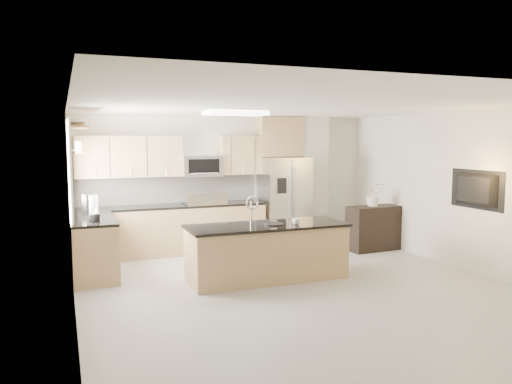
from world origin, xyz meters
name	(u,v)px	position (x,y,z in m)	size (l,w,h in m)	color
floor	(300,290)	(0.00, 0.00, 0.00)	(6.50, 6.50, 0.00)	#ABAAA3
ceiling	(301,105)	(0.00, 0.00, 2.60)	(6.00, 6.50, 0.02)	white
wall_back	(228,181)	(0.00, 3.25, 1.30)	(6.00, 0.02, 2.60)	silver
wall_front	(483,245)	(0.00, -3.25, 1.30)	(6.00, 0.02, 2.60)	silver
wall_left	(72,210)	(-3.00, 0.00, 1.30)	(0.02, 6.50, 2.60)	silver
wall_right	(467,191)	(3.00, 0.00, 1.30)	(0.02, 6.50, 2.60)	silver
back_counter	(171,229)	(-1.23, 2.93, 0.47)	(3.55, 0.66, 1.44)	tan
left_counter	(94,247)	(-2.67, 1.85, 0.46)	(0.66, 1.50, 0.92)	tan
range	(204,227)	(-0.60, 2.92, 0.47)	(0.76, 0.64, 1.14)	black
upper_cabinets	(164,156)	(-1.30, 3.09, 1.83)	(3.50, 0.33, 0.75)	tan
microwave	(201,166)	(-0.60, 3.04, 1.63)	(0.76, 0.40, 0.40)	silver
refrigerator	(284,201)	(1.06, 2.87, 0.89)	(0.92, 0.78, 1.78)	silver
partition_column	(312,179)	(1.82, 3.10, 1.30)	(0.60, 0.30, 2.60)	beige
window	(70,172)	(-2.98, 1.85, 1.65)	(0.04, 1.15, 1.65)	white
shelf_lower	(78,151)	(-2.85, 1.95, 1.95)	(0.30, 1.20, 0.04)	brown
shelf_upper	(77,127)	(-2.85, 1.95, 2.32)	(0.30, 1.20, 0.04)	brown
ceiling_fixture	(236,113)	(-0.40, 1.60, 2.56)	(1.00, 0.50, 0.06)	white
island	(267,252)	(-0.22, 0.69, 0.43)	(2.46, 0.90, 1.27)	tan
credenza	(374,228)	(2.51, 1.82, 0.43)	(1.07, 0.45, 0.86)	black
cup	(296,221)	(0.21, 0.55, 0.90)	(0.12, 0.12, 0.09)	white
platter	(273,224)	(-0.14, 0.64, 0.86)	(0.32, 0.32, 0.02)	black
blender	(94,210)	(-2.67, 1.44, 1.09)	(0.17, 0.17, 0.40)	black
kettle	(97,213)	(-2.62, 1.66, 1.02)	(0.18, 0.18, 0.22)	silver
coffee_maker	(89,205)	(-2.70, 2.27, 1.07)	(0.22, 0.25, 0.32)	black
bowl	(76,123)	(-2.85, 2.18, 2.39)	(0.40, 0.40, 0.10)	silver
flower_vase	(374,189)	(2.48, 1.83, 1.19)	(0.60, 0.52, 0.67)	white
television	(473,190)	(2.91, -0.20, 1.35)	(1.08, 0.14, 0.62)	black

